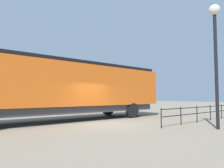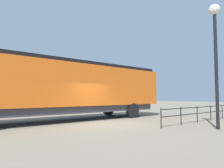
# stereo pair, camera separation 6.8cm
# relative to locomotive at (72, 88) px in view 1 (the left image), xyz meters

# --- Properties ---
(ground_plane) EXTENTS (120.00, 120.00, 0.00)m
(ground_plane) POSITION_rel_locomotive_xyz_m (3.06, 0.40, -2.20)
(ground_plane) COLOR gray
(locomotive) EXTENTS (3.18, 15.12, 3.89)m
(locomotive) POSITION_rel_locomotive_xyz_m (0.00, 0.00, 0.00)
(locomotive) COLOR orange
(locomotive) RESTS_ON ground_plane
(lamp_post) EXTENTS (0.55, 0.55, 6.21)m
(lamp_post) POSITION_rel_locomotive_xyz_m (8.03, 3.45, 2.28)
(lamp_post) COLOR black
(lamp_post) RESTS_ON ground_plane
(platform_fence) EXTENTS (0.05, 10.98, 1.01)m
(platform_fence) POSITION_rel_locomotive_xyz_m (6.05, 7.07, -1.54)
(platform_fence) COLOR black
(platform_fence) RESTS_ON ground_plane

